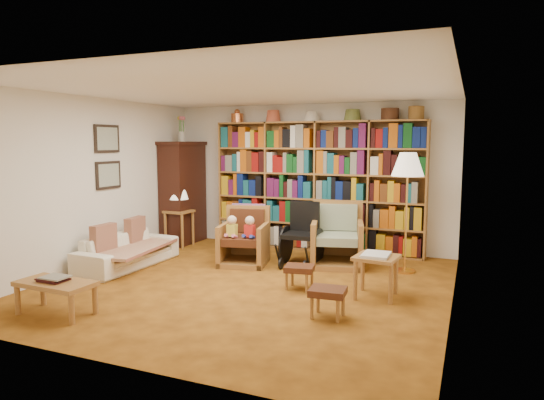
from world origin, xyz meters
The scene contains 23 objects.
floor centered at (0.00, 0.00, 0.00)m, with size 5.00×5.00×0.00m, color #9E5E18.
ceiling centered at (0.00, 0.00, 2.50)m, with size 5.00×5.00×0.00m, color white.
wall_back centered at (0.00, 2.50, 1.25)m, with size 5.00×5.00×0.00m, color white.
wall_front centered at (0.00, -2.50, 1.25)m, with size 5.00×5.00×0.00m, color white.
wall_left centered at (-2.50, 0.00, 1.25)m, with size 5.00×5.00×0.00m, color white.
wall_right centered at (2.50, 0.00, 1.25)m, with size 5.00×5.00×0.00m, color white.
bookshelf centered at (0.20, 2.33, 1.17)m, with size 3.60×0.30×2.42m.
curio_cabinet centered at (-2.25, 2.00, 0.95)m, with size 0.50×0.95×2.40m.
framed_pictures centered at (-2.48, 0.30, 1.62)m, with size 0.03×0.52×0.97m.
sofa centered at (-2.05, 0.16, 0.24)m, with size 0.66×1.68×0.49m, color white.
sofa_throw centered at (-2.00, 0.16, 0.30)m, with size 0.80×1.49×0.04m, color beige.
cushion_left centered at (-2.18, 0.51, 0.45)m, with size 0.13×0.42×0.42m, color maroon.
cushion_right centered at (-2.18, -0.19, 0.45)m, with size 0.13×0.41×0.41m, color maroon.
side_table_lamp centered at (-2.15, 1.69, 0.48)m, with size 0.46×0.46×0.64m.
table_lamp centered at (-2.15, 1.69, 0.96)m, with size 0.34×0.34×0.46m.
armchair_leather centered at (-0.51, 1.04, 0.36)m, with size 0.84×0.87×0.88m.
armchair_sage centered at (0.82, 1.51, 0.36)m, with size 0.95×0.96×0.95m.
wheelchair centered at (0.31, 1.27, 0.43)m, with size 0.55×0.76×0.95m.
floor_lamp centered at (1.81, 1.43, 1.47)m, with size 0.45×0.45×1.71m.
side_table_papers centered at (1.64, 0.13, 0.42)m, with size 0.54×0.54×0.53m.
footstool_a centered at (0.69, 0.08, 0.25)m, with size 0.40×0.36×0.30m.
footstool_b centered at (1.30, -0.75, 0.26)m, with size 0.40×0.35×0.32m.
coffee_table centered at (-1.43, -1.78, 0.31)m, with size 0.86×0.45×0.42m.
Camera 1 is at (2.65, -5.55, 1.84)m, focal length 32.00 mm.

